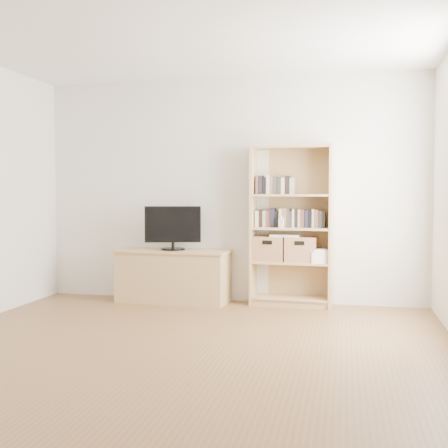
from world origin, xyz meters
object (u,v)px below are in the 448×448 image
(television, at_px, (173,228))
(baby_monitor, at_px, (281,223))
(tv_stand, at_px, (173,277))
(bookshelf, at_px, (291,226))
(laptop, at_px, (285,235))
(basket_right, at_px, (301,249))
(basket_left, at_px, (270,248))

(television, distance_m, baby_monitor, 1.26)
(tv_stand, xyz_separation_m, television, (0.00, 0.00, 0.57))
(bookshelf, bearing_deg, laptop, -160.76)
(basket_right, bearing_deg, laptop, -173.49)
(basket_left, bearing_deg, bookshelf, 4.03)
(bookshelf, relative_size, baby_monitor, 17.51)
(television, xyz_separation_m, basket_right, (1.47, 0.07, -0.22))
(bookshelf, distance_m, television, 1.37)
(bookshelf, height_order, basket_right, bookshelf)
(tv_stand, xyz_separation_m, basket_left, (1.12, 0.08, 0.35))
(tv_stand, bearing_deg, bookshelf, 6.15)
(television, height_order, laptop, television)
(basket_left, relative_size, basket_right, 1.00)
(baby_monitor, distance_m, basket_right, 0.37)
(baby_monitor, relative_size, basket_left, 0.31)
(baby_monitor, height_order, basket_left, baby_monitor)
(tv_stand, relative_size, bookshelf, 0.70)
(basket_left, height_order, basket_right, same)
(baby_monitor, relative_size, laptop, 0.32)
(laptop, bearing_deg, television, -178.13)
(laptop, bearing_deg, basket_left, 170.77)
(television, bearing_deg, basket_left, -10.24)
(laptop, bearing_deg, bookshelf, 16.12)
(television, relative_size, basket_left, 1.91)
(bookshelf, relative_size, laptop, 5.58)
(baby_monitor, bearing_deg, basket_right, 34.01)
(tv_stand, distance_m, basket_right, 1.52)
(television, distance_m, basket_right, 1.49)
(basket_left, bearing_deg, television, -170.45)
(television, height_order, basket_left, television)
(basket_left, relative_size, laptop, 1.04)
(tv_stand, bearing_deg, basket_right, 5.52)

